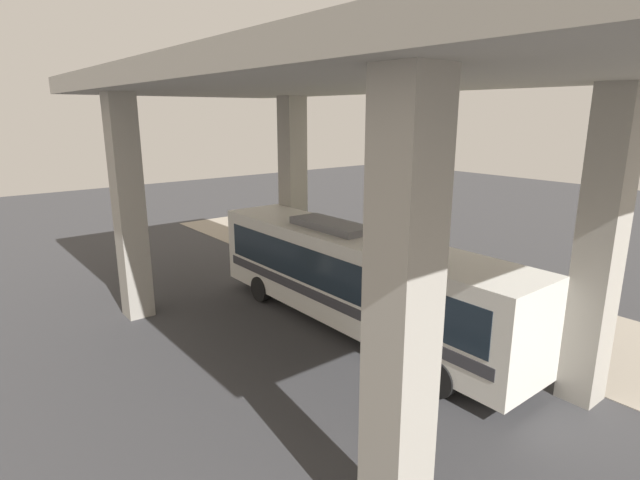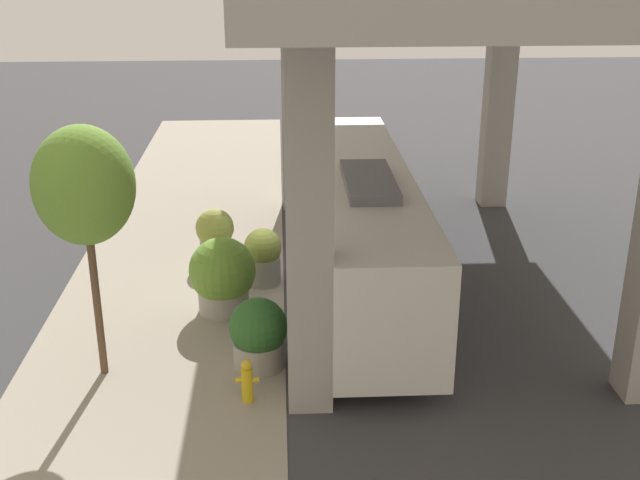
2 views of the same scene
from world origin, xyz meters
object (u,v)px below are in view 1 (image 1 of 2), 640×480
at_px(bus, 355,275).
at_px(planter_back, 413,290).
at_px(planter_middle, 398,270).
at_px(planter_extra, 475,294).
at_px(fire_hydrant, 318,261).
at_px(street_tree_near, 390,175).
at_px(planter_front, 334,262).

xyz_separation_m(bus, planter_back, (-2.71, 0.25, -1.09)).
distance_m(planter_middle, planter_back, 1.97).
xyz_separation_m(bus, planter_extra, (-4.14, 1.92, -1.07)).
distance_m(fire_hydrant, planter_back, 5.99).
distance_m(bus, fire_hydrant, 6.60).
bearing_deg(planter_middle, street_tree_near, -129.93).
bearing_deg(planter_middle, planter_back, 59.41).
bearing_deg(bus, planter_middle, -158.80).
bearing_deg(fire_hydrant, planter_front, 81.40).
relative_size(planter_front, planter_middle, 0.83).
relative_size(planter_front, street_tree_near, 0.29).
distance_m(fire_hydrant, street_tree_near, 5.20).
bearing_deg(planter_front, planter_back, 89.54).
relative_size(planter_middle, planter_extra, 1.24).
bearing_deg(planter_extra, bus, -24.93).
distance_m(planter_middle, planter_extra, 3.39).
bearing_deg(planter_back, planter_middle, -120.59).
xyz_separation_m(planter_back, planter_extra, (-1.43, 1.67, 0.02)).
distance_m(planter_back, planter_extra, 2.20).
relative_size(fire_hydrant, planter_back, 0.61).
bearing_deg(bus, planter_back, 174.65).
bearing_deg(street_tree_near, planter_middle, 50.07).
height_order(planter_back, street_tree_near, street_tree_near).
relative_size(planter_back, planter_extra, 0.99).
relative_size(planter_extra, street_tree_near, 0.29).
bearing_deg(planter_front, planter_extra, 102.68).
distance_m(bus, planter_middle, 4.08).
relative_size(bus, street_tree_near, 2.27).
height_order(planter_front, planter_back, planter_front).
height_order(planter_middle, planter_back, planter_middle).
distance_m(planter_front, street_tree_near, 4.94).
distance_m(bus, street_tree_near, 7.97).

